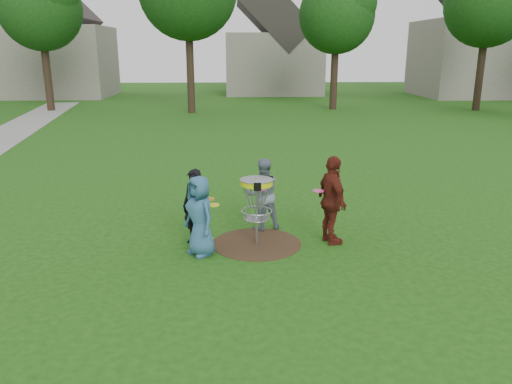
{
  "coord_description": "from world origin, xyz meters",
  "views": [
    {
      "loc": [
        -0.43,
        -9.36,
        3.79
      ],
      "look_at": [
        0.0,
        0.3,
        1.0
      ],
      "focal_mm": 35.0,
      "sensor_mm": 36.0,
      "label": 1
    }
  ],
  "objects_px": {
    "player_blue": "(200,216)",
    "disc_golf_basket": "(257,195)",
    "player_black": "(195,207)",
    "player_maroon": "(332,200)",
    "player_grey": "(263,194)"
  },
  "relations": [
    {
      "from": "player_blue",
      "to": "disc_golf_basket",
      "type": "height_order",
      "value": "player_blue"
    },
    {
      "from": "player_grey",
      "to": "player_maroon",
      "type": "height_order",
      "value": "player_maroon"
    },
    {
      "from": "player_grey",
      "to": "disc_golf_basket",
      "type": "height_order",
      "value": "player_grey"
    },
    {
      "from": "player_black",
      "to": "player_maroon",
      "type": "relative_size",
      "value": 0.86
    },
    {
      "from": "player_black",
      "to": "player_maroon",
      "type": "height_order",
      "value": "player_maroon"
    },
    {
      "from": "player_black",
      "to": "player_grey",
      "type": "distance_m",
      "value": 1.6
    },
    {
      "from": "player_blue",
      "to": "player_grey",
      "type": "relative_size",
      "value": 0.99
    },
    {
      "from": "player_blue",
      "to": "player_grey",
      "type": "bearing_deg",
      "value": 100.01
    },
    {
      "from": "player_black",
      "to": "player_grey",
      "type": "relative_size",
      "value": 0.98
    },
    {
      "from": "disc_golf_basket",
      "to": "player_maroon",
      "type": "bearing_deg",
      "value": -0.42
    },
    {
      "from": "player_black",
      "to": "player_grey",
      "type": "xyz_separation_m",
      "value": [
        1.39,
        0.8,
        0.02
      ]
    },
    {
      "from": "player_blue",
      "to": "disc_golf_basket",
      "type": "bearing_deg",
      "value": 76.41
    },
    {
      "from": "player_blue",
      "to": "player_maroon",
      "type": "distance_m",
      "value": 2.63
    },
    {
      "from": "disc_golf_basket",
      "to": "player_grey",
      "type": "bearing_deg",
      "value": 79.2
    },
    {
      "from": "player_black",
      "to": "disc_golf_basket",
      "type": "height_order",
      "value": "player_black"
    }
  ]
}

